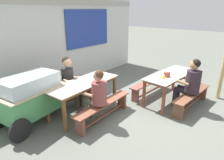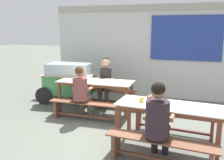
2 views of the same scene
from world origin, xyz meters
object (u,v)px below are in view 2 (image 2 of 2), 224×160
Objects in this scene: bench_far_back at (104,94)px; person_left_back_turned at (81,89)px; person_near_front at (158,118)px; tissue_box at (152,100)px; bench_near_back at (174,120)px; food_cart at (69,79)px; condiment_jar at (141,99)px; person_center_facing at (105,78)px; dining_table_far at (96,84)px; bench_near_front at (160,148)px; bench_far_front at (86,108)px; dining_table_near at (169,109)px.

person_left_back_turned is (-0.09, -1.17, 0.40)m from bench_far_back.
person_near_front is 8.67× the size of tissue_box.
food_cart is (-2.97, 1.27, 0.34)m from bench_near_back.
bench_near_back is 1.28× the size of person_near_front.
person_near_front is 12.98× the size of condiment_jar.
person_center_facing is 12.87× the size of condiment_jar.
dining_table_far is 1.43× the size of person_near_front.
tissue_box is 0.18m from condiment_jar.
bench_near_front is at bearing -48.87° from person_near_front.
bench_far_back is at bearing 92.01° from dining_table_far.
bench_far_front is 17.02× the size of condiment_jar.
person_near_front reaches higher than bench_near_back.
dining_table_far is at bearing 140.05° from tissue_box.
food_cart reaches higher than bench_near_front.
bench_near_front is at bearing -54.87° from condiment_jar.
dining_table_near reaches higher than bench_far_back.
bench_far_back is at bearing 92.01° from bench_far_front.
condiment_jar is (1.45, -1.95, 0.53)m from bench_far_back.
person_near_front reaches higher than person_left_back_turned.
bench_far_back is 11.71× the size of tissue_box.
dining_table_far is at bearing -87.99° from bench_far_back.
food_cart reaches higher than dining_table_near.
food_cart is at bearing 132.08° from bench_far_front.
dining_table_far is 0.74m from bench_far_front.
person_center_facing is 1.12m from person_left_back_turned.
bench_near_front is at bearing -93.91° from dining_table_near.
condiment_jar is (-0.43, 0.62, 0.55)m from bench_near_front.
person_center_facing is 2.46m from tissue_box.
person_left_back_turned reaches higher than dining_table_far.
condiment_jar reaches higher than dining_table_near.
dining_table_far is 1.06× the size of bench_far_back.
dining_table_near is at bearing 86.09° from bench_near_front.
dining_table_far is 2.10m from tissue_box.
tissue_box is (-0.29, -0.01, 0.14)m from dining_table_near.
condiment_jar reaches higher than bench_near_back.
bench_far_front is 1.39× the size of person_left_back_turned.
bench_near_front is at bearing -36.02° from bench_far_front.
person_left_back_turned is (-2.05, 0.16, 0.41)m from bench_near_back.
person_left_back_turned is 1.90m from tissue_box.
food_cart is 1.45× the size of person_left_back_turned.
bench_far_back is 0.45m from person_center_facing.
bench_far_front is 11.37× the size of tissue_box.
bench_far_back is (-0.02, 0.62, -0.41)m from dining_table_far.
person_center_facing is (1.08, 0.00, 0.10)m from food_cart.
bench_far_front is 1.02× the size of bench_near_back.
bench_far_front and bench_near_front have the same top height.
bench_near_front is at bearing -40.88° from food_cart.
food_cart is (-1.01, -0.07, 0.34)m from bench_far_back.
dining_table_near is 0.74m from bench_near_front.
bench_near_front is at bearing -54.09° from person_center_facing.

